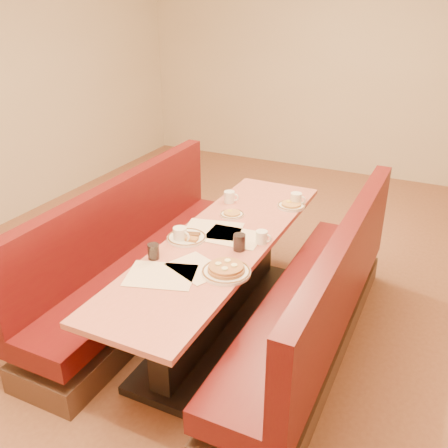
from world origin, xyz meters
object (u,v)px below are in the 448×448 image
at_px(coffee_mug_b, 180,234).
at_px(coffee_mug_c, 297,199).
at_px(coffee_mug_d, 230,197).
at_px(coffee_mug_a, 262,237).
at_px(soda_tumbler_mid, 239,242).
at_px(booth_left, 139,265).
at_px(pancake_plate, 226,270).
at_px(booth_right, 316,311).
at_px(eggs_plate, 186,237).
at_px(soda_tumbler_near, 153,251).
at_px(diner_table, 221,285).

bearing_deg(coffee_mug_b, coffee_mug_c, 71.70).
distance_m(coffee_mug_b, coffee_mug_d, 0.79).
bearing_deg(coffee_mug_a, soda_tumbler_mid, -120.13).
height_order(booth_left, coffee_mug_b, booth_left).
height_order(booth_left, pancake_plate, booth_left).
height_order(booth_right, coffee_mug_c, booth_right).
bearing_deg(eggs_plate, pancake_plate, -33.25).
xyz_separation_m(booth_left, coffee_mug_d, (0.50, 0.65, 0.44)).
bearing_deg(booth_right, eggs_plate, -174.23).
bearing_deg(soda_tumbler_mid, coffee_mug_c, 83.70).
bearing_deg(coffee_mug_c, pancake_plate, -89.78).
bearing_deg(coffee_mug_b, booth_left, 173.80).
bearing_deg(booth_left, eggs_plate, -10.84).
relative_size(coffee_mug_a, soda_tumbler_near, 1.13).
height_order(diner_table, coffee_mug_c, coffee_mug_c).
xyz_separation_m(coffee_mug_d, soda_tumbler_near, (-0.05, -1.09, 0.00)).
bearing_deg(booth_left, booth_right, 0.00).
distance_m(diner_table, eggs_plate, 0.46).
distance_m(booth_left, soda_tumbler_mid, 1.02).
xyz_separation_m(diner_table, booth_left, (-0.73, 0.00, -0.01)).
xyz_separation_m(booth_left, pancake_plate, (0.97, -0.40, 0.41)).
distance_m(booth_right, soda_tumbler_mid, 0.71).
height_order(diner_table, eggs_plate, eggs_plate).
bearing_deg(booth_left, soda_tumbler_near, -43.79).
relative_size(booth_right, soda_tumbler_near, 23.72).
bearing_deg(diner_table, coffee_mug_c, 71.50).
distance_m(booth_left, coffee_mug_c, 1.40).
relative_size(diner_table, coffee_mug_c, 18.91).
xyz_separation_m(coffee_mug_a, soda_tumbler_near, (-0.56, -0.52, 0.01)).
relative_size(pancake_plate, eggs_plate, 1.12).
bearing_deg(coffee_mug_d, diner_table, -80.71).
xyz_separation_m(pancake_plate, coffee_mug_d, (-0.47, 1.05, 0.03)).
distance_m(booth_left, coffee_mug_b, 0.67).
distance_m(booth_right, coffee_mug_a, 0.63).
relative_size(eggs_plate, coffee_mug_c, 2.12).
xyz_separation_m(coffee_mug_a, coffee_mug_b, (-0.53, -0.23, 0.01)).
relative_size(booth_right, soda_tumbler_mid, 21.41).
bearing_deg(diner_table, soda_tumbler_near, -122.85).
xyz_separation_m(booth_right, coffee_mug_d, (-0.97, 0.65, 0.44)).
bearing_deg(coffee_mug_d, booth_right, -44.47).
xyz_separation_m(coffee_mug_a, coffee_mug_d, (-0.52, 0.57, 0.00)).
bearing_deg(coffee_mug_b, diner_table, 39.58).
bearing_deg(booth_left, pancake_plate, -22.45).
relative_size(coffee_mug_b, coffee_mug_d, 1.09).
bearing_deg(diner_table, coffee_mug_d, 109.65).
xyz_separation_m(pancake_plate, coffee_mug_b, (-0.48, 0.26, 0.03)).
relative_size(booth_right, coffee_mug_b, 18.29).
bearing_deg(coffee_mug_d, coffee_mug_a, -58.08).
distance_m(eggs_plate, coffee_mug_d, 0.75).
relative_size(booth_right, pancake_plate, 8.00).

